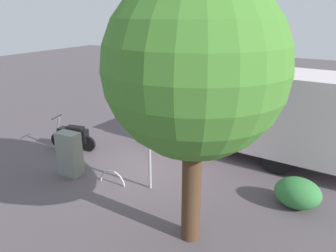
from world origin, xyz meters
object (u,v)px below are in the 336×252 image
Objects in this scene: utility_cabinet at (70,154)px; bike_rack_hoop at (113,183)px; box_truck_near at (272,112)px; stop_sign at (149,117)px; motorcycle at (73,136)px; street_tree at (195,69)px.

bike_rack_hoop is (-1.45, -0.18, -0.69)m from utility_cabinet.
box_truck_near is 4.46m from stop_sign.
utility_cabinet is (5.01, 4.19, -0.95)m from box_truck_near.
motorcycle is at bearing -24.86° from bike_rack_hoop.
bike_rack_hoop is at bearing -173.11° from utility_cabinet.
street_tree is at bearing 87.81° from box_truck_near.
motorcycle is 4.33m from stop_sign.
bike_rack_hoop is at bearing 52.60° from box_truck_near.
utility_cabinet is (2.56, 0.50, -1.44)m from stop_sign.
motorcycle is at bearing -47.63° from utility_cabinet.
utility_cabinet is at bearing 11.05° from stop_sign.
street_tree is 5.47m from utility_cabinet.
utility_cabinet is (4.45, -0.83, -3.07)m from street_tree.
street_tree reaches higher than stop_sign.
utility_cabinet is (-1.34, 1.47, 0.17)m from motorcycle.
motorcycle is 2.00m from utility_cabinet.
box_truck_near is 4.50× the size of motorcycle.
box_truck_near is 5.85× the size of utility_cabinet.
street_tree is 6.49× the size of bike_rack_hoop.
box_truck_near is 6.60m from utility_cabinet.
box_truck_near reaches higher than motorcycle.
box_truck_near is at bearing -131.59° from bike_rack_hoop.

